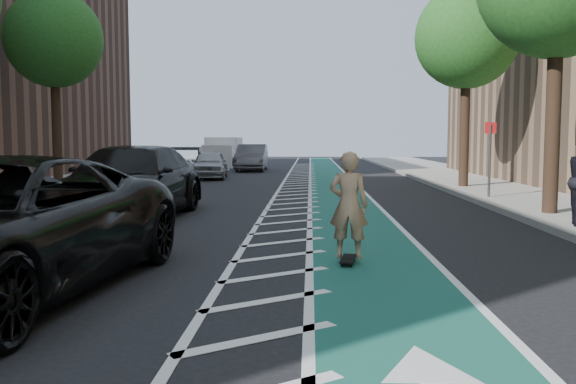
{
  "coord_description": "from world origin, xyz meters",
  "views": [
    {
      "loc": [
        2.01,
        -7.2,
        1.96
      ],
      "look_at": [
        1.65,
        2.65,
        1.1
      ],
      "focal_mm": 38.0,
      "sensor_mm": 36.0,
      "label": 1
    }
  ],
  "objects": [
    {
      "name": "ground",
      "position": [
        0.0,
        0.0,
        0.0
      ],
      "size": [
        120.0,
        120.0,
        0.0
      ],
      "primitive_type": "plane",
      "color": "black",
      "rests_on": "ground"
    },
    {
      "name": "bike_lane",
      "position": [
        3.0,
        10.0,
        0.01
      ],
      "size": [
        2.0,
        90.0,
        0.01
      ],
      "primitive_type": "cube",
      "color": "#19584F",
      "rests_on": "ground"
    },
    {
      "name": "buffer_strip",
      "position": [
        1.5,
        10.0,
        0.01
      ],
      "size": [
        1.4,
        90.0,
        0.01
      ],
      "primitive_type": "cube",
      "color": "silver",
      "rests_on": "ground"
    },
    {
      "name": "curb_right",
      "position": [
        7.05,
        10.0,
        0.08
      ],
      "size": [
        0.12,
        90.0,
        0.16
      ],
      "primitive_type": "cube",
      "color": "gray",
      "rests_on": "ground"
    },
    {
      "name": "tree_r_d",
      "position": [
        7.9,
        16.0,
        5.77
      ],
      "size": [
        4.2,
        4.2,
        7.9
      ],
      "color": "#382619",
      "rests_on": "ground"
    },
    {
      "name": "tree_l_d",
      "position": [
        -7.9,
        16.0,
        5.77
      ],
      "size": [
        4.2,
        4.2,
        7.9
      ],
      "color": "#382619",
      "rests_on": "ground"
    },
    {
      "name": "sign_post",
      "position": [
        7.6,
        12.0,
        1.35
      ],
      "size": [
        0.35,
        0.08,
        2.47
      ],
      "color": "#4C4C4C",
      "rests_on": "ground"
    },
    {
      "name": "skateboard",
      "position": [
        2.61,
        2.27,
        0.08
      ],
      "size": [
        0.31,
        0.74,
        0.1
      ],
      "rotation": [
        0.0,
        0.0,
        -0.16
      ],
      "color": "black",
      "rests_on": "ground"
    },
    {
      "name": "skateboarder",
      "position": [
        2.61,
        2.27,
        0.93
      ],
      "size": [
        0.67,
        0.49,
        1.67
      ],
      "primitive_type": "imported",
      "rotation": [
        0.0,
        0.0,
        2.98
      ],
      "color": "tan",
      "rests_on": "skateboard"
    },
    {
      "name": "suv_far",
      "position": [
        -2.4,
        7.5,
        0.9
      ],
      "size": [
        2.85,
        6.31,
        1.79
      ],
      "primitive_type": "imported",
      "rotation": [
        0.0,
        0.0,
        -0.05
      ],
      "color": "black",
      "rests_on": "ground"
    },
    {
      "name": "car_silver",
      "position": [
        -2.97,
        22.72,
        0.7
      ],
      "size": [
        2.01,
        4.25,
        1.4
      ],
      "primitive_type": "imported",
      "rotation": [
        0.0,
        0.0,
        0.09
      ],
      "color": "#98999D",
      "rests_on": "ground"
    },
    {
      "name": "car_grey",
      "position": [
        -1.6,
        30.25,
        0.82
      ],
      "size": [
        1.78,
        4.97,
        1.63
      ],
      "primitive_type": "imported",
      "rotation": [
        0.0,
        0.0,
        0.01
      ],
      "color": "#5D5C61",
      "rests_on": "ground"
    },
    {
      "name": "box_truck",
      "position": [
        -4.2,
        35.81,
        0.95
      ],
      "size": [
        2.3,
        4.98,
        2.07
      ],
      "rotation": [
        0.0,
        0.0,
        -0.01
      ],
      "color": "white",
      "rests_on": "ground"
    },
    {
      "name": "barrel_a",
      "position": [
        -3.8,
        6.17,
        0.46
      ],
      "size": [
        0.72,
        0.72,
        0.98
      ],
      "color": "#F2450C",
      "rests_on": "ground"
    },
    {
      "name": "barrel_b",
      "position": [
        -1.8,
        11.32,
        0.4
      ],
      "size": [
        0.62,
        0.62,
        0.84
      ],
      "color": "orange",
      "rests_on": "ground"
    },
    {
      "name": "barrel_c",
      "position": [
        -3.03,
        14.5,
        0.41
      ],
      "size": [
        0.64,
        0.64,
        0.87
      ],
      "color": "#DF4F0B",
      "rests_on": "ground"
    }
  ]
}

